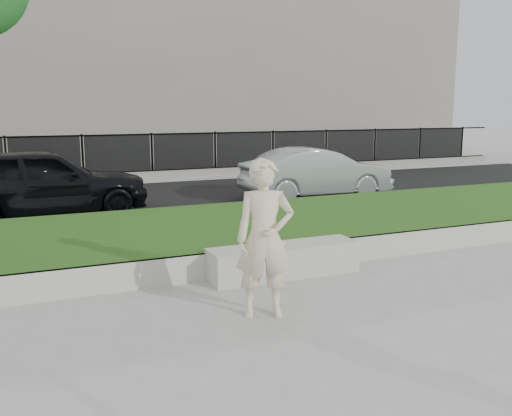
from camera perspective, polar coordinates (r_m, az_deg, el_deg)
name	(u,v)px	position (r m, az deg, el deg)	size (l,w,h in m)	color
ground	(253,300)	(7.51, -0.27, -9.15)	(90.00, 90.00, 0.00)	gray
grass_bank	(186,237)	(10.17, -7.05, -2.89)	(34.00, 4.00, 0.40)	black
grass_kerb	(225,265)	(8.37, -3.13, -5.69)	(34.00, 0.08, 0.40)	#A4A19A
street	(125,200)	(15.46, -12.96, 0.75)	(34.00, 7.00, 0.04)	black
far_pavement	(99,179)	(19.85, -15.46, 2.80)	(34.00, 3.00, 0.12)	gray
iron_fence	(103,168)	(18.82, -15.07, 3.91)	(32.00, 0.30, 1.50)	slate
building_facade	(68,46)	(26.77, -18.29, 15.09)	(34.00, 10.00, 10.00)	slate
stone_bench	(284,260)	(8.48, 2.81, -5.25)	(2.28, 0.57, 0.47)	#A4A19A
man	(265,239)	(6.72, 0.88, -3.08)	(0.69, 0.45, 1.89)	beige
book	(277,244)	(8.45, 2.08, -3.58)	(0.20, 0.15, 0.02)	#F0E5CF
car_dark	(42,182)	(13.57, -20.58, 2.49)	(1.85, 4.59, 1.56)	black
car_silver	(316,173)	(15.45, 6.06, 3.53)	(1.42, 4.06, 1.34)	#9DA1A6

